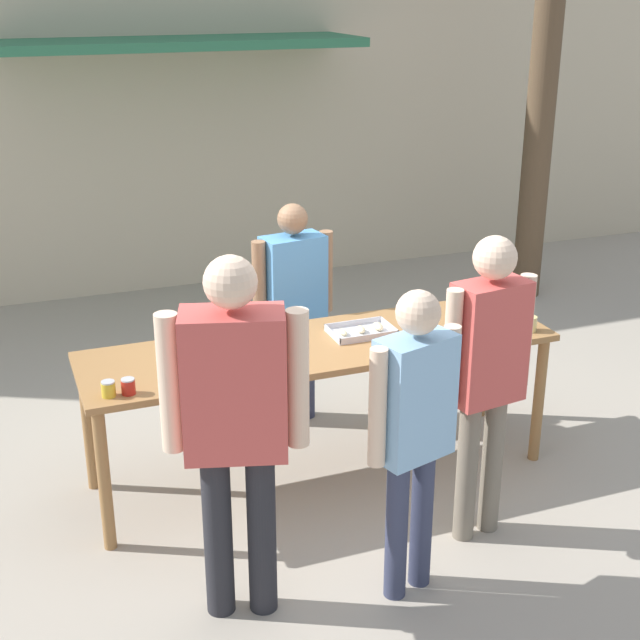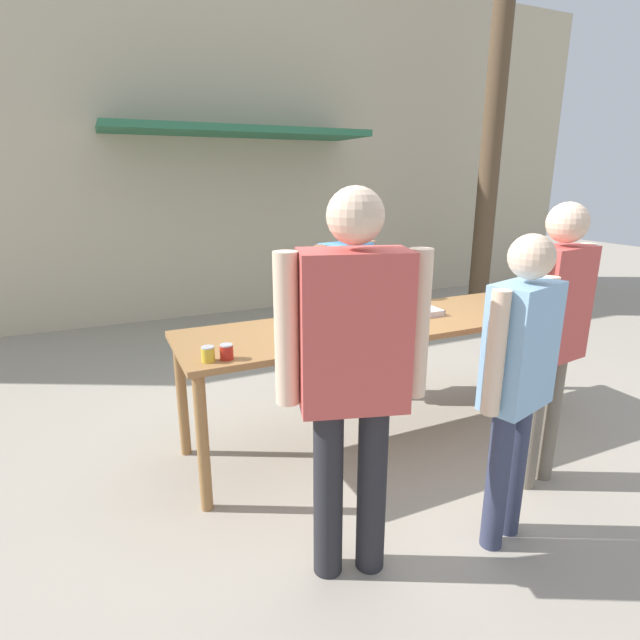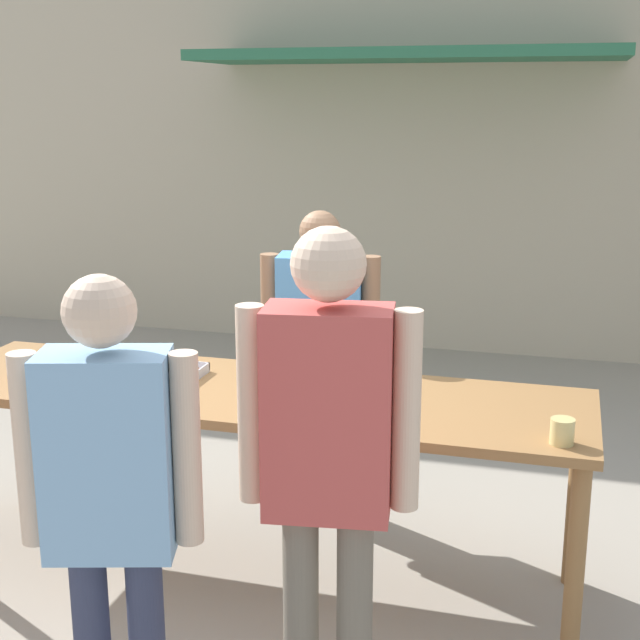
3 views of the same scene
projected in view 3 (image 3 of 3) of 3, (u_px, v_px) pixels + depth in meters
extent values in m
plane|color=#A39989|center=(255.00, 576.00, 4.01)|extent=(24.00, 24.00, 0.00)
cube|color=beige|center=(418.00, 77.00, 7.20)|extent=(12.00, 0.12, 4.50)
cube|color=#2D704C|center=(406.00, 55.00, 6.65)|extent=(3.20, 1.00, 0.08)
cube|color=olive|center=(251.00, 394.00, 3.80)|extent=(2.86, 0.80, 0.04)
cylinder|color=olive|center=(575.00, 571.00, 3.24)|extent=(0.07, 0.07, 0.85)
cylinder|color=olive|center=(26.00, 432.00, 4.58)|extent=(0.07, 0.07, 0.85)
cylinder|color=olive|center=(575.00, 494.00, 3.86)|extent=(0.07, 0.07, 0.85)
cube|color=silver|center=(158.00, 376.00, 3.97)|extent=(0.39, 0.27, 0.01)
cube|color=silver|center=(145.00, 380.00, 3.84)|extent=(0.39, 0.01, 0.03)
cube|color=silver|center=(170.00, 363.00, 4.08)|extent=(0.39, 0.01, 0.03)
cube|color=silver|center=(119.00, 368.00, 4.01)|extent=(0.01, 0.27, 0.03)
cube|color=silver|center=(197.00, 375.00, 3.91)|extent=(0.01, 0.27, 0.03)
cylinder|color=#A34C2D|center=(126.00, 369.00, 4.00)|extent=(0.03, 0.11, 0.03)
cylinder|color=#A34C2D|center=(133.00, 370.00, 3.99)|extent=(0.04, 0.14, 0.02)
cylinder|color=#A34C2D|center=(139.00, 371.00, 3.98)|extent=(0.03, 0.11, 0.02)
cylinder|color=#A34C2D|center=(147.00, 371.00, 3.98)|extent=(0.03, 0.13, 0.03)
cylinder|color=#A34C2D|center=(155.00, 371.00, 3.98)|extent=(0.03, 0.12, 0.02)
cylinder|color=#A34C2D|center=(162.00, 372.00, 3.97)|extent=(0.03, 0.12, 0.03)
cylinder|color=#A34C2D|center=(170.00, 373.00, 3.96)|extent=(0.03, 0.13, 0.03)
cylinder|color=#A34C2D|center=(175.00, 374.00, 3.94)|extent=(0.03, 0.13, 0.03)
cylinder|color=#A34C2D|center=(183.00, 375.00, 3.93)|extent=(0.03, 0.12, 0.02)
cylinder|color=#A34C2D|center=(191.00, 375.00, 3.92)|extent=(0.04, 0.15, 0.03)
cube|color=silver|center=(320.00, 390.00, 3.77)|extent=(0.39, 0.26, 0.01)
cube|color=silver|center=(312.00, 395.00, 3.65)|extent=(0.39, 0.01, 0.03)
cube|color=silver|center=(328.00, 377.00, 3.88)|extent=(0.39, 0.01, 0.03)
cube|color=silver|center=(278.00, 382.00, 3.81)|extent=(0.01, 0.26, 0.03)
cube|color=silver|center=(364.00, 389.00, 3.71)|extent=(0.01, 0.26, 0.03)
ellipsoid|color=beige|center=(294.00, 383.00, 3.80)|extent=(0.05, 0.10, 0.03)
ellipsoid|color=beige|center=(320.00, 385.00, 3.77)|extent=(0.06, 0.10, 0.04)
ellipsoid|color=beige|center=(348.00, 387.00, 3.74)|extent=(0.07, 0.11, 0.04)
cylinder|color=#DBC67A|center=(562.00, 431.00, 3.19)|extent=(0.09, 0.09, 0.10)
cylinder|color=#333851|center=(302.00, 439.00, 4.61)|extent=(0.12, 0.12, 0.75)
cylinder|color=#333851|center=(338.00, 441.00, 4.59)|extent=(0.12, 0.12, 0.75)
cube|color=#5193D1|center=(320.00, 314.00, 4.43)|extent=(0.44, 0.29, 0.59)
sphere|color=#936B4C|center=(320.00, 231.00, 4.33)|extent=(0.20, 0.20, 0.20)
cylinder|color=#936B4C|center=(270.00, 310.00, 4.46)|extent=(0.09, 0.09, 0.56)
cylinder|color=#936B4C|center=(371.00, 313.00, 4.40)|extent=(0.09, 0.09, 0.56)
cylinder|color=#756B5B|center=(354.00, 631.00, 2.89)|extent=(0.12, 0.12, 0.83)
cylinder|color=#756B5B|center=(301.00, 627.00, 2.91)|extent=(0.12, 0.12, 0.83)
cube|color=#C64C47|center=(328.00, 413.00, 2.71)|extent=(0.42, 0.27, 0.66)
sphere|color=beige|center=(328.00, 264.00, 2.60)|extent=(0.23, 0.23, 0.23)
cylinder|color=beige|center=(406.00, 411.00, 2.68)|extent=(0.09, 0.09, 0.63)
cylinder|color=beige|center=(251.00, 404.00, 2.74)|extent=(0.09, 0.09, 0.63)
cube|color=#84B2DB|center=(108.00, 454.00, 2.60)|extent=(0.42, 0.30, 0.62)
sphere|color=beige|center=(99.00, 311.00, 2.49)|extent=(0.21, 0.21, 0.21)
cylinder|color=beige|center=(187.00, 449.00, 2.59)|extent=(0.08, 0.08, 0.59)
cylinder|color=beige|center=(29.00, 450.00, 2.59)|extent=(0.08, 0.08, 0.59)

